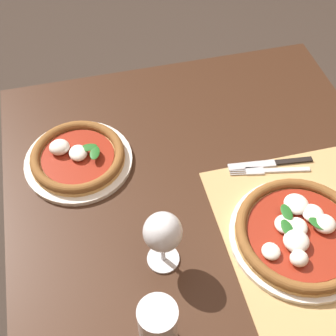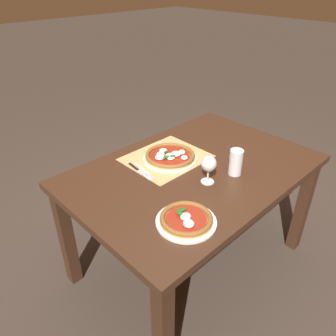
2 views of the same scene
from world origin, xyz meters
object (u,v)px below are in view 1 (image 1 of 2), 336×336
object	(u,v)px
pizza_near	(301,233)
pint_glass	(158,328)
pizza_far	(78,157)
fork	(269,170)
wine_glass	(163,234)
knife	(270,163)

from	to	relation	value
pizza_near	pint_glass	xyz separation A→B (m)	(-0.15, 0.35, 0.05)
pizza_far	fork	xyz separation A→B (m)	(-0.14, -0.45, -0.01)
pizza_far	fork	world-z (taller)	pizza_far
pizza_far	pint_glass	xyz separation A→B (m)	(-0.49, -0.09, 0.05)
wine_glass	knife	bearing A→B (deg)	-59.00
pizza_near	pizza_far	xyz separation A→B (m)	(0.34, 0.45, -0.00)
pizza_far	fork	size ratio (longest dim) A/B	1.36
wine_glass	knife	distance (m)	0.39
fork	knife	world-z (taller)	knife
wine_glass	knife	world-z (taller)	wine_glass
wine_glass	pint_glass	size ratio (longest dim) A/B	1.07
pizza_far	wine_glass	xyz separation A→B (m)	(-0.32, -0.14, 0.09)
pint_glass	fork	size ratio (longest dim) A/B	0.73
pizza_near	wine_glass	size ratio (longest dim) A/B	2.02
knife	pizza_far	bearing A→B (deg)	75.19
pizza_near	fork	world-z (taller)	pizza_near
wine_glass	fork	distance (m)	0.37
pizza_far	knife	size ratio (longest dim) A/B	1.25
pizza_far	knife	bearing A→B (deg)	-104.81
fork	pizza_far	bearing A→B (deg)	72.44
pizza_near	knife	xyz separation A→B (m)	(0.22, -0.02, -0.02)
pizza_near	wine_glass	distance (m)	0.32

